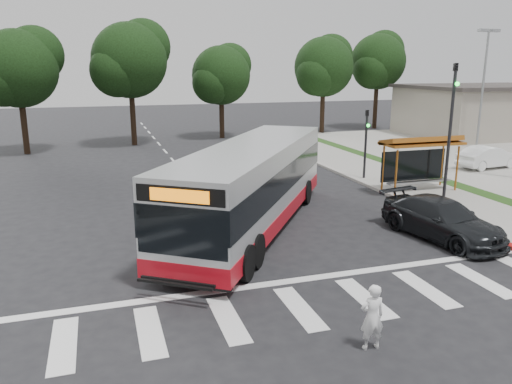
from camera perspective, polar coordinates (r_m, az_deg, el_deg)
name	(u,v)px	position (r m, az deg, el deg)	size (l,w,h in m)	color
ground	(247,246)	(18.24, -1.07, -6.25)	(140.00, 140.00, 0.00)	black
sidewalk_east	(390,179)	(29.77, 15.03, 1.46)	(4.00, 40.00, 0.12)	gray
curb_east	(359,181)	(28.75, 11.66, 1.24)	(0.30, 40.00, 0.15)	#9E9991
curb_east_red	(489,237)	(20.95, 25.06, -4.68)	(0.32, 6.00, 0.15)	maroon
commercial_building	(486,112)	(52.02, 24.78, 8.30)	(14.00, 10.00, 4.40)	gray
building_roof_cap	(489,86)	(51.89, 25.05, 10.87)	(14.60, 10.60, 0.30)	#383330
crosswalk_ladder	(299,308)	(13.92, 4.98, -13.06)	(18.00, 2.60, 0.01)	silver
bus_shelter	(420,147)	(26.90, 18.27, 4.88)	(4.20, 1.60, 2.86)	#9C571A
traffic_signal_ne_tall	(450,126)	(23.13, 21.34, 7.04)	(0.18, 0.37, 6.50)	black
traffic_signal_ne_short	(366,137)	(29.04, 12.47, 6.15)	(0.18, 0.37, 4.00)	black
lot_light_mid	(484,72)	(43.38, 24.65, 12.32)	(1.90, 0.35, 9.01)	gray
tree_ne_a	(324,66)	(49.14, 7.80, 14.08)	(6.16, 5.74, 9.30)	black
tree_ne_b	(378,61)	(54.21, 13.81, 14.37)	(6.16, 5.74, 10.02)	black
tree_north_a	(130,59)	(42.56, -14.15, 14.51)	(6.60, 6.15, 10.17)	black
tree_north_b	(222,74)	(45.78, -3.94, 13.26)	(5.72, 5.33, 8.43)	black
tree_north_c	(19,67)	(40.77, -25.46, 12.74)	(6.16, 5.74, 9.30)	black
transit_bus	(252,187)	(19.88, -0.42, 0.59)	(2.84, 13.11, 3.39)	#ACAEB0
pedestrian	(372,317)	(12.05, 13.14, -13.74)	(0.58, 0.38, 1.60)	white
dark_sedan	(442,219)	(20.13, 20.47, -2.95)	(2.10, 5.15, 1.50)	black
parked_car_1	(488,157)	(34.80, 25.01, 3.64)	(1.48, 4.24, 1.40)	white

